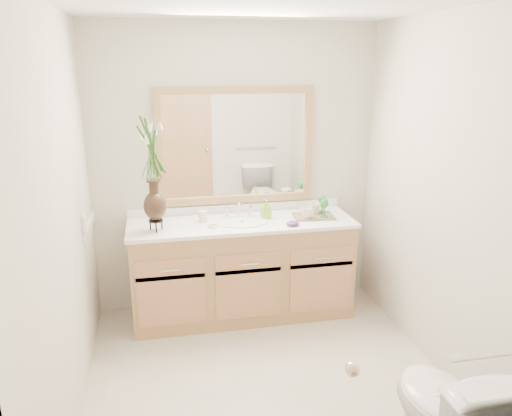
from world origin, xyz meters
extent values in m
plane|color=beige|center=(0.00, 0.00, 0.00)|extent=(2.60, 2.60, 0.00)
cube|color=white|center=(0.00, 0.00, 2.40)|extent=(2.40, 2.60, 0.02)
cube|color=beige|center=(0.00, 1.30, 1.20)|extent=(2.40, 0.02, 2.40)
cube|color=beige|center=(0.00, -1.30, 1.20)|extent=(2.40, 0.02, 2.40)
cube|color=beige|center=(-1.20, 0.00, 1.20)|extent=(0.02, 2.60, 2.40)
cube|color=beige|center=(1.20, 0.00, 1.20)|extent=(0.02, 2.60, 2.40)
cube|color=#B17856|center=(0.00, 1.01, 0.40)|extent=(1.80, 0.55, 0.80)
cube|color=white|center=(0.00, 1.01, 0.82)|extent=(1.84, 0.57, 0.03)
ellipsoid|color=white|center=(0.00, 0.99, 0.78)|extent=(0.38, 0.30, 0.12)
cylinder|color=silver|center=(0.00, 1.17, 0.89)|extent=(0.02, 0.02, 0.11)
cylinder|color=silver|center=(-0.10, 1.17, 0.87)|extent=(0.02, 0.02, 0.08)
cylinder|color=silver|center=(0.10, 1.17, 0.87)|extent=(0.02, 0.02, 0.08)
cube|color=white|center=(0.00, 1.28, 1.41)|extent=(1.20, 0.01, 0.85)
cube|color=#B17856|center=(0.00, 1.28, 1.86)|extent=(1.32, 0.04, 0.06)
cube|color=#B17856|center=(0.00, 1.28, 0.95)|extent=(1.32, 0.04, 0.06)
cube|color=#B17856|center=(-0.63, 1.28, 1.41)|extent=(0.06, 0.04, 0.85)
cube|color=#B17856|center=(0.63, 1.28, 1.41)|extent=(0.06, 0.04, 0.85)
cube|color=white|center=(-1.19, 0.76, 0.98)|extent=(0.02, 0.12, 0.12)
cube|color=#B17856|center=(-0.30, -1.29, 1.00)|extent=(0.80, 0.03, 2.00)
cylinder|color=silver|center=(0.70, -1.27, 0.95)|extent=(0.55, 0.03, 0.03)
imported|color=white|center=(0.70, -0.92, 0.37)|extent=(0.42, 0.75, 0.74)
cylinder|color=black|center=(-0.69, 0.92, 0.91)|extent=(0.11, 0.11, 0.01)
ellipsoid|color=black|center=(-0.69, 0.92, 1.03)|extent=(0.17, 0.17, 0.22)
cylinder|color=black|center=(-0.69, 0.92, 1.17)|extent=(0.07, 0.07, 0.10)
cylinder|color=#4C7A33|center=(-0.69, 0.92, 1.43)|extent=(0.06, 0.06, 0.40)
cylinder|color=beige|center=(-0.31, 1.07, 0.87)|extent=(0.07, 0.07, 0.09)
cylinder|color=beige|center=(-0.24, 0.93, 0.84)|extent=(0.10, 0.10, 0.01)
cube|color=beige|center=(-0.24, 0.93, 0.85)|extent=(0.06, 0.04, 0.02)
imported|color=#86CF30|center=(0.21, 1.06, 0.90)|extent=(0.08, 0.08, 0.14)
ellipsoid|color=#552570|center=(0.38, 0.82, 0.85)|extent=(0.11, 0.09, 0.04)
cube|color=brown|center=(0.61, 1.01, 0.84)|extent=(0.35, 0.25, 0.02)
imported|color=beige|center=(0.53, 0.95, 0.89)|extent=(0.12, 0.11, 0.09)
imported|color=beige|center=(0.64, 1.05, 0.89)|extent=(0.10, 0.09, 0.10)
cylinder|color=#28792C|center=(0.68, 0.95, 0.85)|extent=(0.07, 0.07, 0.01)
cylinder|color=#28792C|center=(0.68, 0.95, 0.90)|extent=(0.01, 0.01, 0.10)
ellipsoid|color=#28792C|center=(0.68, 0.95, 0.96)|extent=(0.07, 0.07, 0.08)
cylinder|color=#28792C|center=(0.71, 1.09, 0.85)|extent=(0.06, 0.06, 0.01)
cylinder|color=#28792C|center=(0.71, 1.09, 0.90)|extent=(0.01, 0.01, 0.09)
ellipsoid|color=#28792C|center=(0.71, 1.09, 0.96)|extent=(0.07, 0.07, 0.08)
camera|label=1|loc=(-0.67, -2.79, 2.09)|focal=35.00mm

